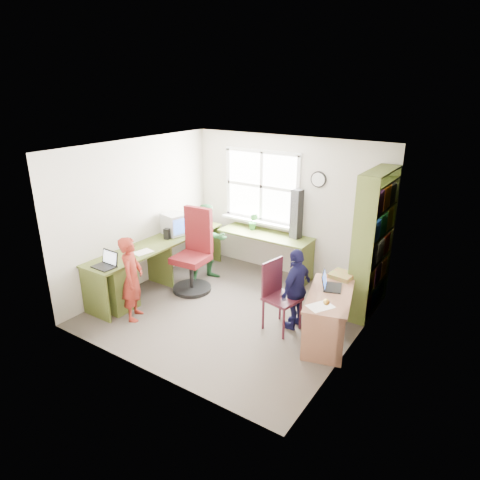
{
  "coord_description": "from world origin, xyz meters",
  "views": [
    {
      "loc": [
        3.21,
        -4.59,
        3.2
      ],
      "look_at": [
        0.0,
        0.25,
        1.05
      ],
      "focal_mm": 32.0,
      "sensor_mm": 36.0,
      "label": 1
    }
  ],
  "objects_px": {
    "bookshelf": "(373,246)",
    "person_red": "(132,279)",
    "cd_tower": "(296,214)",
    "swivel_chair": "(194,256)",
    "person_green": "(209,243)",
    "laptop_right": "(329,284)",
    "right_desk": "(329,306)",
    "l_desk": "(151,270)",
    "person_navy": "(296,289)",
    "crt_monitor": "(174,224)",
    "potted_plant": "(253,222)",
    "laptop_left": "(107,263)",
    "wooden_chair": "(278,293)"
  },
  "relations": [
    {
      "from": "person_red",
      "to": "person_navy",
      "type": "relative_size",
      "value": 1.07
    },
    {
      "from": "l_desk",
      "to": "person_red",
      "type": "bearing_deg",
      "value": -67.6
    },
    {
      "from": "person_green",
      "to": "person_navy",
      "type": "relative_size",
      "value": 1.16
    },
    {
      "from": "crt_monitor",
      "to": "laptop_left",
      "type": "xyz_separation_m",
      "value": [
        0.1,
        -1.55,
        -0.14
      ]
    },
    {
      "from": "person_green",
      "to": "person_navy",
      "type": "height_order",
      "value": "person_green"
    },
    {
      "from": "bookshelf",
      "to": "potted_plant",
      "type": "distance_m",
      "value": 2.22
    },
    {
      "from": "swivel_chair",
      "to": "laptop_left",
      "type": "height_order",
      "value": "swivel_chair"
    },
    {
      "from": "bookshelf",
      "to": "potted_plant",
      "type": "bearing_deg",
      "value": 172.03
    },
    {
      "from": "swivel_chair",
      "to": "laptop_left",
      "type": "xyz_separation_m",
      "value": [
        -0.51,
        -1.31,
        0.22
      ]
    },
    {
      "from": "l_desk",
      "to": "right_desk",
      "type": "xyz_separation_m",
      "value": [
        2.79,
        0.38,
        0.03
      ]
    },
    {
      "from": "wooden_chair",
      "to": "person_red",
      "type": "height_order",
      "value": "person_red"
    },
    {
      "from": "swivel_chair",
      "to": "person_red",
      "type": "bearing_deg",
      "value": -101.03
    },
    {
      "from": "laptop_left",
      "to": "person_navy",
      "type": "xyz_separation_m",
      "value": [
        2.41,
        1.16,
        -0.23
      ]
    },
    {
      "from": "l_desk",
      "to": "person_red",
      "type": "relative_size",
      "value": 2.39
    },
    {
      "from": "person_red",
      "to": "crt_monitor",
      "type": "bearing_deg",
      "value": -11.79
    },
    {
      "from": "bookshelf",
      "to": "person_navy",
      "type": "xyz_separation_m",
      "value": [
        -0.67,
        -1.03,
        -0.43
      ]
    },
    {
      "from": "l_desk",
      "to": "person_green",
      "type": "distance_m",
      "value": 1.08
    },
    {
      "from": "bookshelf",
      "to": "crt_monitor",
      "type": "height_order",
      "value": "bookshelf"
    },
    {
      "from": "person_red",
      "to": "cd_tower",
      "type": "bearing_deg",
      "value": -58.44
    },
    {
      "from": "swivel_chair",
      "to": "wooden_chair",
      "type": "distance_m",
      "value": 1.73
    },
    {
      "from": "bookshelf",
      "to": "person_red",
      "type": "height_order",
      "value": "bookshelf"
    },
    {
      "from": "laptop_left",
      "to": "right_desk",
      "type": "bearing_deg",
      "value": 22.92
    },
    {
      "from": "wooden_chair",
      "to": "cd_tower",
      "type": "distance_m",
      "value": 1.73
    },
    {
      "from": "person_navy",
      "to": "crt_monitor",
      "type": "bearing_deg",
      "value": -95.12
    },
    {
      "from": "right_desk",
      "to": "laptop_right",
      "type": "xyz_separation_m",
      "value": [
        -0.08,
        0.16,
        0.23
      ]
    },
    {
      "from": "l_desk",
      "to": "potted_plant",
      "type": "xyz_separation_m",
      "value": [
        0.76,
        1.78,
        0.45
      ]
    },
    {
      "from": "person_green",
      "to": "bookshelf",
      "type": "bearing_deg",
      "value": -52.84
    },
    {
      "from": "person_green",
      "to": "laptop_right",
      "type": "bearing_deg",
      "value": -74.31
    },
    {
      "from": "person_red",
      "to": "person_navy",
      "type": "bearing_deg",
      "value": -92.44
    },
    {
      "from": "l_desk",
      "to": "potted_plant",
      "type": "bearing_deg",
      "value": 66.75
    },
    {
      "from": "wooden_chair",
      "to": "laptop_right",
      "type": "height_order",
      "value": "wooden_chair"
    },
    {
      "from": "crt_monitor",
      "to": "potted_plant",
      "type": "distance_m",
      "value": 1.37
    },
    {
      "from": "cd_tower",
      "to": "swivel_chair",
      "type": "bearing_deg",
      "value": -120.44
    },
    {
      "from": "potted_plant",
      "to": "person_navy",
      "type": "bearing_deg",
      "value": -41.41
    },
    {
      "from": "cd_tower",
      "to": "potted_plant",
      "type": "bearing_deg",
      "value": -163.93
    },
    {
      "from": "bookshelf",
      "to": "wooden_chair",
      "type": "distance_m",
      "value": 1.54
    },
    {
      "from": "l_desk",
      "to": "bookshelf",
      "type": "relative_size",
      "value": 1.4
    },
    {
      "from": "crt_monitor",
      "to": "laptop_right",
      "type": "bearing_deg",
      "value": 7.87
    },
    {
      "from": "bookshelf",
      "to": "swivel_chair",
      "type": "relative_size",
      "value": 1.56
    },
    {
      "from": "bookshelf",
      "to": "swivel_chair",
      "type": "bearing_deg",
      "value": -160.98
    },
    {
      "from": "cd_tower",
      "to": "person_navy",
      "type": "relative_size",
      "value": 0.72
    },
    {
      "from": "crt_monitor",
      "to": "potted_plant",
      "type": "bearing_deg",
      "value": 57.61
    },
    {
      "from": "bookshelf",
      "to": "wooden_chair",
      "type": "bearing_deg",
      "value": -126.12
    },
    {
      "from": "l_desk",
      "to": "person_green",
      "type": "height_order",
      "value": "person_green"
    },
    {
      "from": "cd_tower",
      "to": "potted_plant",
      "type": "xyz_separation_m",
      "value": [
        -0.81,
        -0.04,
        -0.26
      ]
    },
    {
      "from": "right_desk",
      "to": "person_green",
      "type": "bearing_deg",
      "value": 150.58
    },
    {
      "from": "potted_plant",
      "to": "cd_tower",
      "type": "bearing_deg",
      "value": 2.5
    },
    {
      "from": "crt_monitor",
      "to": "cd_tower",
      "type": "distance_m",
      "value": 2.06
    },
    {
      "from": "right_desk",
      "to": "person_green",
      "type": "distance_m",
      "value": 2.5
    },
    {
      "from": "laptop_left",
      "to": "person_navy",
      "type": "bearing_deg",
      "value": 27.84
    }
  ]
}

